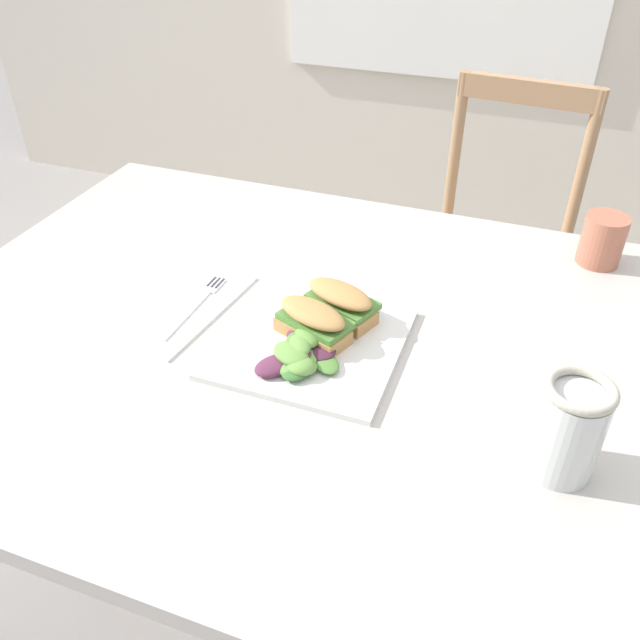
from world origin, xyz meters
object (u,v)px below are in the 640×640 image
at_px(dining_table, 345,396).
at_px(plate_lunch, 311,343).
at_px(sandwich_half_back, 340,302).
at_px(mason_jar_iced_tea, 568,432).
at_px(chair_wooden_far, 492,251).
at_px(sandwich_half_front, 313,321).
at_px(cup_extra_side, 602,240).
at_px(fork_on_napkin, 198,302).

bearing_deg(dining_table, plate_lunch, -149.84).
height_order(sandwich_half_back, mason_jar_iced_tea, mason_jar_iced_tea).
xyz_separation_m(chair_wooden_far, sandwich_half_front, (-0.19, -0.89, 0.33)).
distance_m(plate_lunch, mason_jar_iced_tea, 0.39).
distance_m(dining_table, sandwich_half_back, 0.16).
xyz_separation_m(sandwich_half_front, mason_jar_iced_tea, (0.37, -0.13, 0.02)).
xyz_separation_m(dining_table, plate_lunch, (-0.05, -0.03, 0.12)).
bearing_deg(plate_lunch, chair_wooden_far, 78.37).
xyz_separation_m(chair_wooden_far, mason_jar_iced_tea, (0.18, -1.02, 0.35)).
distance_m(dining_table, sandwich_half_front, 0.16).
distance_m(sandwich_half_back, cup_extra_side, 0.50).
distance_m(plate_lunch, cup_extra_side, 0.57).
height_order(chair_wooden_far, sandwich_half_front, chair_wooden_far).
height_order(sandwich_half_front, fork_on_napkin, sandwich_half_front).
bearing_deg(fork_on_napkin, sandwich_half_back, 8.40).
bearing_deg(chair_wooden_far, cup_extra_side, -66.83).
height_order(plate_lunch, fork_on_napkin, plate_lunch).
bearing_deg(dining_table, chair_wooden_far, 81.07).
bearing_deg(sandwich_half_front, cup_extra_side, 44.73).
xyz_separation_m(dining_table, sandwich_half_front, (-0.05, -0.02, 0.15)).
relative_size(plate_lunch, sandwich_half_back, 2.09).
relative_size(sandwich_half_front, sandwich_half_back, 1.00).
distance_m(sandwich_half_front, cup_extra_side, 0.56).
height_order(sandwich_half_back, fork_on_napkin, sandwich_half_back).
bearing_deg(sandwich_half_front, plate_lunch, -89.71).
distance_m(fork_on_napkin, mason_jar_iced_tea, 0.60).
bearing_deg(mason_jar_iced_tea, fork_on_napkin, 164.86).
bearing_deg(sandwich_half_front, mason_jar_iced_tea, -19.46).
bearing_deg(sandwich_half_front, fork_on_napkin, 172.76).
relative_size(chair_wooden_far, mason_jar_iced_tea, 6.57).
xyz_separation_m(sandwich_half_back, mason_jar_iced_tea, (0.34, -0.19, 0.02)).
bearing_deg(mason_jar_iced_tea, plate_lunch, 161.99).
bearing_deg(cup_extra_side, dining_table, -132.89).
bearing_deg(fork_on_napkin, cup_extra_side, 31.09).
height_order(chair_wooden_far, plate_lunch, chair_wooden_far).
relative_size(sandwich_half_front, mason_jar_iced_tea, 0.96).
bearing_deg(cup_extra_side, sandwich_half_back, -138.46).
bearing_deg(dining_table, fork_on_napkin, 177.99).
height_order(plate_lunch, mason_jar_iced_tea, mason_jar_iced_tea).
height_order(plate_lunch, sandwich_half_front, sandwich_half_front).
height_order(sandwich_half_front, sandwich_half_back, same).
distance_m(plate_lunch, sandwich_half_back, 0.08).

